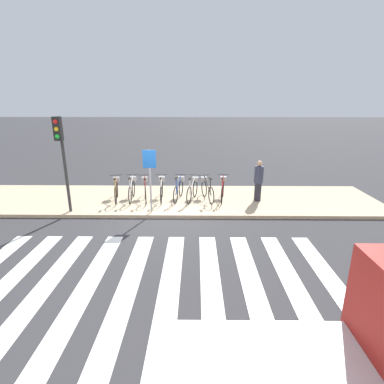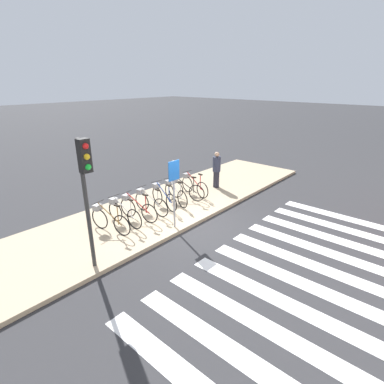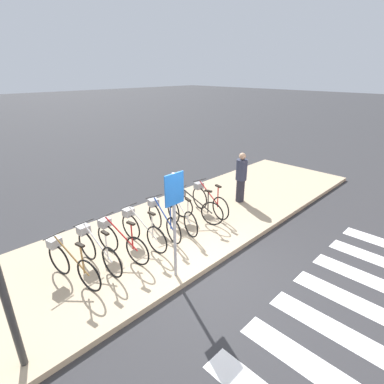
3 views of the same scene
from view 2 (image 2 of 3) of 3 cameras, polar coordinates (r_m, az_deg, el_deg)
ground_plane at (r=9.88m, az=0.11°, el=-6.74°), size 120.00×120.00×0.00m
sidewalk at (r=11.01m, az=-7.02°, el=-3.56°), size 16.22×3.63×0.12m
road_crosswalk at (r=8.02m, az=32.40°, el=-17.51°), size 8.55×8.00×0.01m
parked_bicycle_0 at (r=9.56m, az=-15.70°, el=-4.88°), size 0.49×1.56×0.97m
parked_bicycle_1 at (r=9.91m, az=-13.09°, el=-3.70°), size 0.46×1.58×0.97m
parked_bicycle_2 at (r=10.17m, az=-10.60°, el=-2.86°), size 0.47×1.57×0.97m
parked_bicycle_3 at (r=10.57m, az=-8.16°, el=-1.77°), size 0.46×1.58×0.97m
parked_bicycle_4 at (r=11.01m, az=-5.62°, el=-0.73°), size 0.46×1.57×0.97m
parked_bicycle_5 at (r=11.32m, az=-3.37°, el=-0.07°), size 0.55×1.55×0.97m
parked_bicycle_6 at (r=11.70m, az=-1.57°, el=0.66°), size 0.57×1.54×0.97m
parked_bicycle_7 at (r=12.17m, az=0.22°, el=1.47°), size 0.46×1.58×0.97m
pedestrian at (r=12.95m, az=4.70°, el=4.38°), size 0.34×0.34×1.57m
traffic_light at (r=7.13m, az=-19.59°, el=2.47°), size 0.24×0.40×3.25m
sign_post at (r=9.08m, az=-3.45°, el=1.71°), size 0.44×0.07×2.18m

